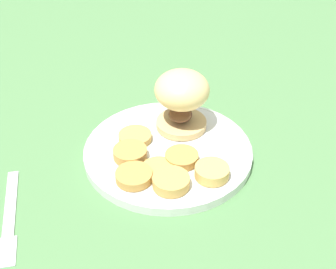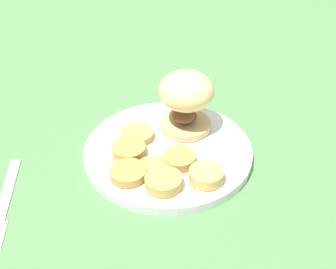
# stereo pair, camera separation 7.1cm
# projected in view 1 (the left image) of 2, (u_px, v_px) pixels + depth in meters

# --- Properties ---
(ground_plane) EXTENTS (4.00, 4.00, 0.00)m
(ground_plane) POSITION_uv_depth(u_px,v_px,m) (168.00, 155.00, 0.74)
(ground_plane) COLOR #4C7A47
(dinner_plate) EXTENTS (0.26, 0.26, 0.02)m
(dinner_plate) POSITION_uv_depth(u_px,v_px,m) (168.00, 151.00, 0.73)
(dinner_plate) COLOR silver
(dinner_plate) RESTS_ON ground_plane
(sandwich) EXTENTS (0.09, 0.09, 0.10)m
(sandwich) POSITION_uv_depth(u_px,v_px,m) (180.00, 97.00, 0.74)
(sandwich) COLOR tan
(sandwich) RESTS_ON dinner_plate
(potato_round_0) EXTENTS (0.05, 0.05, 0.01)m
(potato_round_0) POSITION_uv_depth(u_px,v_px,m) (159.00, 170.00, 0.68)
(potato_round_0) COLOR tan
(potato_round_0) RESTS_ON dinner_plate
(potato_round_1) EXTENTS (0.05, 0.05, 0.01)m
(potato_round_1) POSITION_uv_depth(u_px,v_px,m) (134.00, 138.00, 0.74)
(potato_round_1) COLOR tan
(potato_round_1) RESTS_ON dinner_plate
(potato_round_2) EXTENTS (0.05, 0.05, 0.01)m
(potato_round_2) POSITION_uv_depth(u_px,v_px,m) (130.00, 153.00, 0.70)
(potato_round_2) COLOR #BC8942
(potato_round_2) RESTS_ON dinner_plate
(potato_round_3) EXTENTS (0.05, 0.05, 0.02)m
(potato_round_3) POSITION_uv_depth(u_px,v_px,m) (212.00, 172.00, 0.67)
(potato_round_3) COLOR tan
(potato_round_3) RESTS_ON dinner_plate
(potato_round_4) EXTENTS (0.05, 0.05, 0.01)m
(potato_round_4) POSITION_uv_depth(u_px,v_px,m) (134.00, 176.00, 0.66)
(potato_round_4) COLOR #BC8942
(potato_round_4) RESTS_ON dinner_plate
(potato_round_5) EXTENTS (0.05, 0.05, 0.02)m
(potato_round_5) POSITION_uv_depth(u_px,v_px,m) (171.00, 182.00, 0.65)
(potato_round_5) COLOR tan
(potato_round_5) RESTS_ON dinner_plate
(potato_round_6) EXTENTS (0.05, 0.05, 0.01)m
(potato_round_6) POSITION_uv_depth(u_px,v_px,m) (182.00, 158.00, 0.70)
(potato_round_6) COLOR #BC8942
(potato_round_6) RESTS_ON dinner_plate
(fork) EXTENTS (0.16, 0.11, 0.00)m
(fork) POSITION_uv_depth(u_px,v_px,m) (9.00, 216.00, 0.63)
(fork) COLOR silver
(fork) RESTS_ON ground_plane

